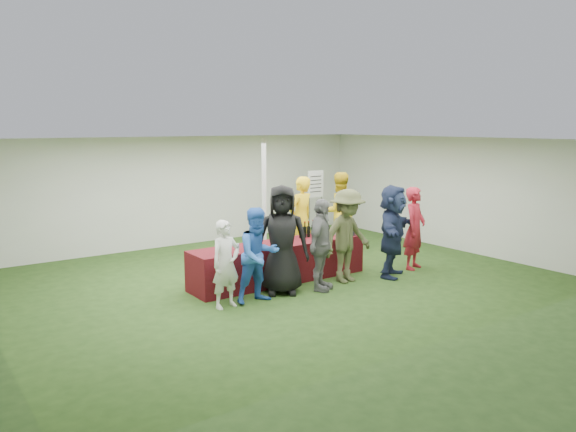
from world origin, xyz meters
TOP-DOWN VIEW (x-y plane):
  - ground at (0.00, 0.00)m, footprint 60.00×60.00m
  - tent at (0.50, 1.20)m, footprint 10.00×10.00m
  - serving_table at (-0.04, -0.17)m, footprint 3.60×0.80m
  - wine_bottles at (0.65, -0.01)m, footprint 0.89×0.14m
  - wine_glasses at (-0.92, -0.41)m, footprint 1.16×0.10m
  - water_bottle at (0.02, -0.09)m, footprint 0.07×0.07m
  - bar_towel at (1.44, -0.12)m, footprint 0.25×0.18m
  - dump_bucket at (1.57, -0.39)m, footprint 0.23×0.23m
  - wine_list_sign at (3.05, 2.67)m, footprint 0.50×0.03m
  - staff_pourer at (1.27, 0.91)m, footprint 0.76×0.58m
  - staff_back at (2.61, 1.21)m, footprint 1.11×1.00m
  - customer_0 at (-1.65, -0.97)m, footprint 0.57×0.41m
  - customer_1 at (-1.06, -1.04)m, footprint 0.79×0.62m
  - customer_2 at (-0.45, -0.85)m, footprint 1.13×1.02m
  - customer_3 at (0.22, -1.11)m, footprint 1.04×0.89m
  - customer_4 at (0.97, -0.97)m, footprint 1.22×0.78m
  - customer_5 at (1.97, -1.18)m, footprint 1.71×1.39m
  - customer_6 at (2.78, -1.01)m, footprint 0.74×0.62m

SIDE VIEW (x-z plane):
  - ground at x=0.00m, z-range 0.00..0.00m
  - serving_table at x=-0.04m, z-range 0.00..0.75m
  - customer_0 at x=-1.65m, z-range 0.00..1.46m
  - bar_towel at x=1.44m, z-range 0.75..0.78m
  - customer_1 at x=-1.06m, z-range 0.00..1.62m
  - customer_3 at x=0.22m, z-range 0.00..1.68m
  - dump_bucket at x=1.57m, z-range 0.75..0.93m
  - water_bottle at x=0.02m, z-range 0.74..0.97m
  - customer_6 at x=2.78m, z-range 0.00..1.72m
  - wine_glasses at x=-0.92m, z-range 0.78..0.94m
  - wine_bottles at x=0.65m, z-range 0.71..1.03m
  - customer_4 at x=0.97m, z-range 0.00..1.79m
  - customer_5 at x=1.97m, z-range 0.00..1.83m
  - staff_pourer at x=1.27m, z-range 0.00..1.87m
  - staff_back at x=2.61m, z-range 0.00..1.88m
  - customer_2 at x=-0.45m, z-range 0.00..1.95m
  - wine_list_sign at x=3.05m, z-range 0.42..2.22m
  - tent at x=0.50m, z-range -3.65..6.35m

